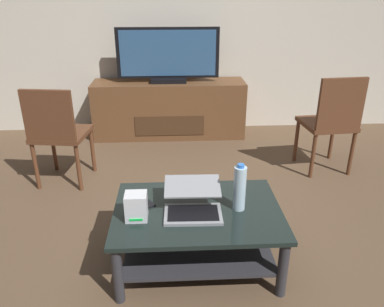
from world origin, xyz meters
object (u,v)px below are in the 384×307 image
(side_chair, at_px, (57,131))
(soundbar_remote, at_px, (183,187))
(media_cabinet, at_px, (169,109))
(cell_phone, at_px, (145,203))
(router_box, at_px, (136,206))
(dining_chair, at_px, (332,120))
(tv_remote, at_px, (207,189))
(water_bottle_near, at_px, (240,188))
(television, at_px, (168,56))
(coffee_table, at_px, (197,226))
(laptop, at_px, (193,203))

(side_chair, relative_size, soundbar_remote, 5.60)
(media_cabinet, height_order, cell_phone, media_cabinet)
(media_cabinet, distance_m, router_box, 2.40)
(dining_chair, relative_size, tv_remote, 5.83)
(water_bottle_near, bearing_deg, cell_phone, 170.99)
(tv_remote, bearing_deg, media_cabinet, 82.21)
(dining_chair, distance_m, cell_phone, 2.01)
(television, bearing_deg, side_chair, -129.41)
(router_box, relative_size, cell_phone, 1.16)
(television, bearing_deg, cell_phone, -93.80)
(dining_chair, xyz_separation_m, router_box, (-1.67, -1.33, -0.04))
(soundbar_remote, bearing_deg, tv_remote, -48.34)
(router_box, relative_size, soundbar_remote, 1.02)
(coffee_table, height_order, cell_phone, cell_phone)
(dining_chair, bearing_deg, coffee_table, -136.39)
(soundbar_remote, bearing_deg, water_bottle_near, -71.86)
(water_bottle_near, distance_m, soundbar_remote, 0.45)
(side_chair, bearing_deg, coffee_table, -44.97)
(water_bottle_near, xyz_separation_m, tv_remote, (-0.17, 0.23, -0.13))
(router_box, relative_size, tv_remote, 1.02)
(dining_chair, bearing_deg, router_box, -141.48)
(coffee_table, bearing_deg, soundbar_remote, 106.24)
(television, distance_m, router_box, 2.42)
(tv_remote, bearing_deg, water_bottle_near, -68.03)
(media_cabinet, distance_m, laptop, 2.34)
(media_cabinet, distance_m, water_bottle_near, 2.37)
(laptop, distance_m, cell_phone, 0.32)
(coffee_table, relative_size, side_chair, 1.14)
(television, xyz_separation_m, laptop, (0.15, -2.31, -0.48))
(coffee_table, xyz_separation_m, cell_phone, (-0.32, 0.09, 0.13))
(coffee_table, xyz_separation_m, soundbar_remote, (-0.08, 0.27, 0.13))
(side_chair, distance_m, soundbar_remote, 1.36)
(television, xyz_separation_m, dining_chair, (1.49, -1.04, -0.41))
(cell_phone, height_order, tv_remote, tv_remote)
(side_chair, distance_m, tv_remote, 1.51)
(router_box, distance_m, tv_remote, 0.54)
(media_cabinet, distance_m, tv_remote, 2.10)
(router_box, relative_size, water_bottle_near, 0.54)
(router_box, xyz_separation_m, tv_remote, (0.44, 0.30, -0.07))
(dining_chair, relative_size, cell_phone, 6.67)
(media_cabinet, xyz_separation_m, dining_chair, (1.49, -1.06, 0.20))
(media_cabinet, height_order, tv_remote, media_cabinet)
(coffee_table, bearing_deg, water_bottle_near, -1.36)
(coffee_table, xyz_separation_m, media_cabinet, (-0.18, 2.31, 0.05))
(television, distance_m, water_bottle_near, 2.37)
(laptop, height_order, soundbar_remote, laptop)
(coffee_table, xyz_separation_m, side_chair, (-1.13, 1.13, 0.23))
(television, height_order, router_box, television)
(cell_phone, bearing_deg, side_chair, 94.32)
(tv_remote, xyz_separation_m, soundbar_remote, (-0.16, 0.05, 0.00))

